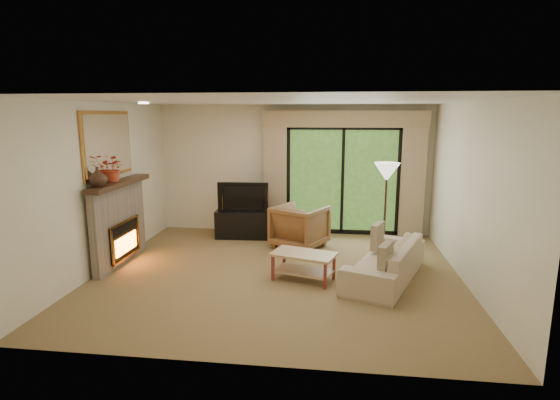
# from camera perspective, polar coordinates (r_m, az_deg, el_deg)

# --- Properties ---
(floor) EXTENTS (5.50, 5.50, 0.00)m
(floor) POSITION_cam_1_polar(r_m,az_deg,el_deg) (6.81, -0.32, -9.61)
(floor) COLOR olive
(floor) RESTS_ON ground
(ceiling) EXTENTS (5.50, 5.50, 0.00)m
(ceiling) POSITION_cam_1_polar(r_m,az_deg,el_deg) (6.37, -0.34, 12.82)
(ceiling) COLOR silver
(ceiling) RESTS_ON ground
(wall_back) EXTENTS (5.00, 0.00, 5.00)m
(wall_back) POSITION_cam_1_polar(r_m,az_deg,el_deg) (8.92, 1.75, 3.98)
(wall_back) COLOR beige
(wall_back) RESTS_ON ground
(wall_front) EXTENTS (5.00, 0.00, 5.00)m
(wall_front) POSITION_cam_1_polar(r_m,az_deg,el_deg) (4.06, -4.91, -4.85)
(wall_front) COLOR beige
(wall_front) RESTS_ON ground
(wall_left) EXTENTS (0.00, 5.00, 5.00)m
(wall_left) POSITION_cam_1_polar(r_m,az_deg,el_deg) (7.34, -22.14, 1.60)
(wall_left) COLOR beige
(wall_left) RESTS_ON ground
(wall_right) EXTENTS (0.00, 5.00, 5.00)m
(wall_right) POSITION_cam_1_polar(r_m,az_deg,el_deg) (6.70, 23.71, 0.62)
(wall_right) COLOR beige
(wall_right) RESTS_ON ground
(fireplace) EXTENTS (0.24, 1.70, 1.37)m
(fireplace) POSITION_cam_1_polar(r_m,az_deg,el_deg) (7.57, -20.28, -2.75)
(fireplace) COLOR gray
(fireplace) RESTS_ON floor
(mirror) EXTENTS (0.07, 1.45, 1.02)m
(mirror) POSITION_cam_1_polar(r_m,az_deg,el_deg) (7.43, -21.53, 6.80)
(mirror) COLOR #BC843D
(mirror) RESTS_ON wall_left
(sliding_door) EXTENTS (2.26, 0.10, 2.16)m
(sliding_door) POSITION_cam_1_polar(r_m,az_deg,el_deg) (8.86, 8.17, 2.52)
(sliding_door) COLOR black
(sliding_door) RESTS_ON floor
(curtain_left) EXTENTS (0.45, 0.18, 2.35)m
(curtain_left) POSITION_cam_1_polar(r_m,az_deg,el_deg) (8.82, -0.62, 3.25)
(curtain_left) COLOR tan
(curtain_left) RESTS_ON floor
(curtain_right) EXTENTS (0.45, 0.18, 2.35)m
(curtain_right) POSITION_cam_1_polar(r_m,az_deg,el_deg) (8.87, 16.95, 2.81)
(curtain_right) COLOR tan
(curtain_right) RESTS_ON floor
(cornice) EXTENTS (3.20, 0.24, 0.32)m
(cornice) POSITION_cam_1_polar(r_m,az_deg,el_deg) (8.68, 8.40, 10.42)
(cornice) COLOR tan
(cornice) RESTS_ON wall_back
(media_console) EXTENTS (1.12, 0.55, 0.55)m
(media_console) POSITION_cam_1_polar(r_m,az_deg,el_deg) (8.71, -4.70, -3.09)
(media_console) COLOR black
(media_console) RESTS_ON floor
(tv) EXTENTS (1.00, 0.18, 0.57)m
(tv) POSITION_cam_1_polar(r_m,az_deg,el_deg) (8.59, -4.76, 0.53)
(tv) COLOR black
(tv) RESTS_ON media_console
(armchair) EXTENTS (1.15, 1.16, 0.79)m
(armchair) POSITION_cam_1_polar(r_m,az_deg,el_deg) (8.01, 2.61, -3.46)
(armchair) COLOR brown
(armchair) RESTS_ON floor
(sofa) EXTENTS (1.44, 2.12, 0.58)m
(sofa) POSITION_cam_1_polar(r_m,az_deg,el_deg) (6.70, 13.56, -7.67)
(sofa) COLOR tan
(sofa) RESTS_ON floor
(pillow_near) EXTENTS (0.26, 0.43, 0.42)m
(pillow_near) POSITION_cam_1_polar(r_m,az_deg,el_deg) (6.09, 13.61, -7.47)
(pillow_near) COLOR brown
(pillow_near) RESTS_ON sofa
(pillow_far) EXTENTS (0.25, 0.42, 0.41)m
(pillow_far) POSITION_cam_1_polar(r_m,az_deg,el_deg) (7.17, 12.61, -4.59)
(pillow_far) COLOR brown
(pillow_far) RESTS_ON sofa
(coffee_table) EXTENTS (1.02, 0.75, 0.41)m
(coffee_table) POSITION_cam_1_polar(r_m,az_deg,el_deg) (6.53, 3.09, -8.64)
(coffee_table) COLOR tan
(coffee_table) RESTS_ON floor
(floor_lamp) EXTENTS (0.48, 0.48, 1.61)m
(floor_lamp) POSITION_cam_1_polar(r_m,az_deg,el_deg) (7.67, 13.55, -1.26)
(floor_lamp) COLOR white
(floor_lamp) RESTS_ON floor
(vase) EXTENTS (0.28, 0.28, 0.29)m
(vase) POSITION_cam_1_polar(r_m,az_deg,el_deg) (6.93, -22.72, 2.82)
(vase) COLOR #382418
(vase) RESTS_ON fireplace
(branches) EXTENTS (0.43, 0.39, 0.42)m
(branches) POSITION_cam_1_polar(r_m,az_deg,el_deg) (7.32, -20.97, 3.88)
(branches) COLOR #C84223
(branches) RESTS_ON fireplace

